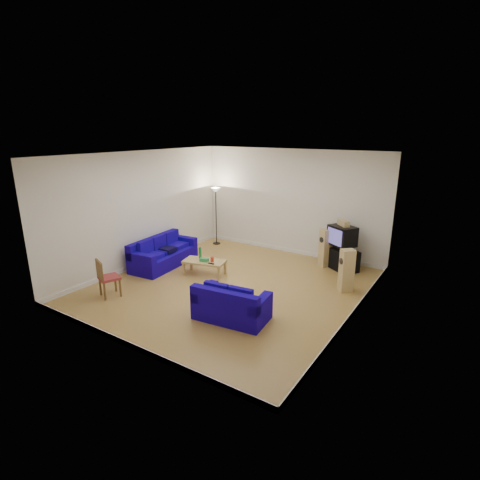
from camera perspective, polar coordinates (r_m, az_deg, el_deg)
The scene contains 16 objects.
room at distance 8.85m, azimuth -1.41°, elevation 2.14°, with size 6.01×6.51×3.21m.
sofa_three_seat at distance 10.90m, azimuth -11.73°, elevation -2.26°, with size 1.08×2.15×0.80m.
sofa_loveseat at distance 7.72m, azimuth -1.43°, elevation -10.14°, with size 1.56×0.99×0.74m.
coffee_table at distance 10.00m, azimuth -5.45°, elevation -3.42°, with size 1.20×0.81×0.40m.
bottle at distance 10.10m, azimuth -6.09°, elevation -1.97°, with size 0.07×0.07×0.31m, color #197233.
tissue_box at distance 9.89m, azimuth -5.48°, elevation -3.02°, with size 0.22×0.12×0.09m, color green.
red_canister at distance 9.85m, azimuth -4.26°, elevation -2.96°, with size 0.09×0.09×0.13m, color red.
remote at distance 9.71m, azimuth -4.42°, elevation -3.59°, with size 0.17×0.05×0.02m, color black.
tv_stand at distance 10.77m, azimuth 15.22°, elevation -2.78°, with size 0.95×0.53×0.58m, color black.
av_receiver at distance 10.70m, azimuth 15.14°, elevation -0.97°, with size 0.46×0.37×0.11m, color black.
television at distance 10.58m, azimuth 15.28°, elevation 0.64°, with size 0.86×0.80×0.54m.
centre_speaker at distance 10.54m, azimuth 15.49°, elevation 2.51°, with size 0.43×0.17×0.15m, color tan.
speaker_left at distance 10.79m, azimuth 12.93°, elevation -1.17°, with size 0.38×0.40×1.08m.
speaker_right at distance 9.27m, azimuth 15.92°, elevation -4.48°, with size 0.39×0.39×1.04m.
floor_lamp at distance 12.39m, azimuth -3.72°, elevation 6.44°, with size 0.33×0.33×1.91m.
dining_chair at distance 9.15m, azimuth -19.75°, elevation -5.21°, with size 0.56×0.56×0.91m.
Camera 1 is at (4.86, -7.07, 3.74)m, focal length 28.00 mm.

